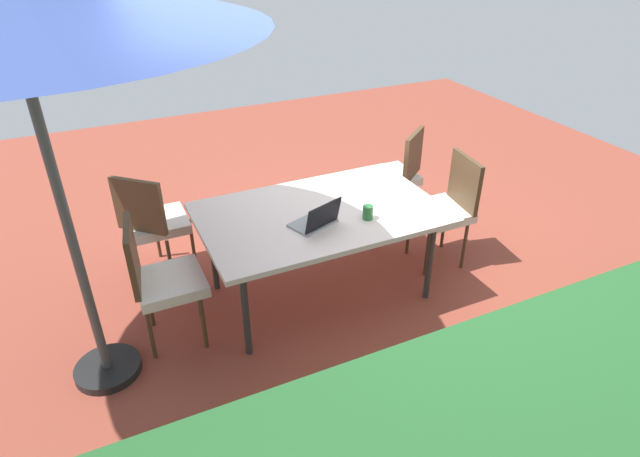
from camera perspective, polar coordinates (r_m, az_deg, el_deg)
name	(u,v)px	position (r m, az deg, el deg)	size (l,w,h in m)	color
ground_plane	(320,293)	(4.46, 0.00, -6.92)	(10.00, 10.00, 0.02)	brown
hedge_row	(507,457)	(2.90, 19.40, -22.16)	(6.30, 0.92, 0.96)	#235628
dining_table	(320,217)	(4.06, 0.00, 1.25)	(1.82, 1.15, 0.77)	silver
chair_east	(160,277)	(3.85, -16.81, -4.98)	(0.49, 0.48, 0.98)	silver
chair_southeast	(153,220)	(4.57, -17.45, 0.91)	(0.59, 0.59, 0.98)	silver
chair_southwest	(397,172)	(5.23, 8.24, 5.99)	(0.58, 0.58, 0.98)	silver
chair_west	(447,205)	(4.70, 13.42, 2.43)	(0.49, 0.48, 0.98)	silver
laptop	(317,220)	(3.82, -0.38, 0.88)	(0.38, 0.34, 0.21)	gray
cup	(368,212)	(3.92, 5.15, 1.74)	(0.08, 0.08, 0.11)	#286B33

